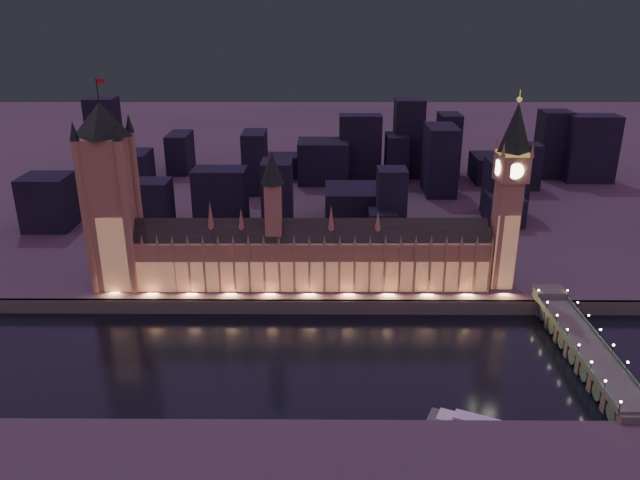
{
  "coord_description": "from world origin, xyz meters",
  "views": [
    {
      "loc": [
        7.18,
        -264.7,
        161.44
      ],
      "look_at": [
        5.0,
        55.0,
        38.0
      ],
      "focal_mm": 35.0,
      "sensor_mm": 36.0,
      "label": 1
    }
  ],
  "objects_px": {
    "river_boat": "(483,426)",
    "elizabeth_tower": "(510,182)",
    "victoria_tower": "(110,188)",
    "palace_of_westminster": "(308,255)",
    "westminster_bridge": "(582,347)"
  },
  "relations": [
    {
      "from": "victoria_tower",
      "to": "river_boat",
      "type": "distance_m",
      "value": 226.42
    },
    {
      "from": "river_boat",
      "to": "elizabeth_tower",
      "type": "bearing_deg",
      "value": 72.91
    },
    {
      "from": "palace_of_westminster",
      "to": "elizabeth_tower",
      "type": "distance_m",
      "value": 117.97
    },
    {
      "from": "victoria_tower",
      "to": "elizabeth_tower",
      "type": "xyz_separation_m",
      "value": [
        218.0,
        0.0,
        4.14
      ]
    },
    {
      "from": "victoria_tower",
      "to": "elizabeth_tower",
      "type": "relative_size",
      "value": 1.05
    },
    {
      "from": "westminster_bridge",
      "to": "palace_of_westminster",
      "type": "bearing_deg",
      "value": 153.86
    },
    {
      "from": "westminster_bridge",
      "to": "river_boat",
      "type": "height_order",
      "value": "westminster_bridge"
    },
    {
      "from": "victoria_tower",
      "to": "palace_of_westminster",
      "type": "bearing_deg",
      "value": -0.09
    },
    {
      "from": "palace_of_westminster",
      "to": "elizabeth_tower",
      "type": "bearing_deg",
      "value": 0.09
    },
    {
      "from": "westminster_bridge",
      "to": "river_boat",
      "type": "bearing_deg",
      "value": -137.73
    },
    {
      "from": "palace_of_westminster",
      "to": "westminster_bridge",
      "type": "xyz_separation_m",
      "value": [
        132.91,
        -65.21,
        -20.37
      ]
    },
    {
      "from": "victoria_tower",
      "to": "elizabeth_tower",
      "type": "bearing_deg",
      "value": 0.0
    },
    {
      "from": "palace_of_westminster",
      "to": "river_boat",
      "type": "relative_size",
      "value": 4.54
    },
    {
      "from": "palace_of_westminster",
      "to": "river_boat",
      "type": "xyz_separation_m",
      "value": [
        72.91,
        -119.75,
        -24.81
      ]
    },
    {
      "from": "victoria_tower",
      "to": "river_boat",
      "type": "relative_size",
      "value": 2.61
    }
  ]
}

